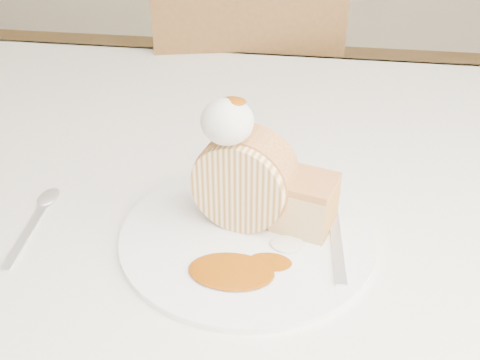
# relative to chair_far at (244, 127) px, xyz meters

# --- Properties ---
(table) EXTENTS (1.40, 0.90, 0.75)m
(table) POSITION_rel_chair_far_xyz_m (0.06, -0.58, 0.16)
(table) COLOR white
(table) RESTS_ON ground
(chair_far) EXTENTS (0.51, 0.51, 0.88)m
(chair_far) POSITION_rel_chair_far_xyz_m (0.00, 0.00, 0.00)
(chair_far) COLOR brown
(chair_far) RESTS_ON ground
(plate) EXTENTS (0.36, 0.36, 0.01)m
(plate) POSITION_rel_chair_far_xyz_m (0.11, -0.75, 0.25)
(plate) COLOR white
(plate) RESTS_ON table
(roulade_slice) EXTENTS (0.12, 0.08, 0.11)m
(roulade_slice) POSITION_rel_chair_far_xyz_m (0.11, -0.73, 0.31)
(roulade_slice) COLOR beige
(roulade_slice) RESTS_ON plate
(cake_chunk) EXTENTS (0.08, 0.08, 0.05)m
(cake_chunk) POSITION_rel_chair_far_xyz_m (0.18, -0.73, 0.28)
(cake_chunk) COLOR #CC814D
(cake_chunk) RESTS_ON plate
(whipped_cream) EXTENTS (0.06, 0.06, 0.05)m
(whipped_cream) POSITION_rel_chair_far_xyz_m (0.09, -0.74, 0.39)
(whipped_cream) COLOR silver
(whipped_cream) RESTS_ON roulade_slice
(caramel_drizzle) EXTENTS (0.03, 0.02, 0.01)m
(caramel_drizzle) POSITION_rel_chair_far_xyz_m (0.10, -0.74, 0.42)
(caramel_drizzle) COLOR #823C05
(caramel_drizzle) RESTS_ON whipped_cream
(caramel_pool) EXTENTS (0.10, 0.08, 0.00)m
(caramel_pool) POSITION_rel_chair_far_xyz_m (0.11, -0.82, 0.26)
(caramel_pool) COLOR #823C05
(caramel_pool) RESTS_ON plate
(fork) EXTENTS (0.04, 0.18, 0.00)m
(fork) POSITION_rel_chair_far_xyz_m (0.22, -0.77, 0.26)
(fork) COLOR silver
(fork) RESTS_ON plate
(spoon) EXTENTS (0.04, 0.15, 0.00)m
(spoon) POSITION_rel_chair_far_xyz_m (-0.14, -0.79, 0.25)
(spoon) COLOR silver
(spoon) RESTS_ON table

